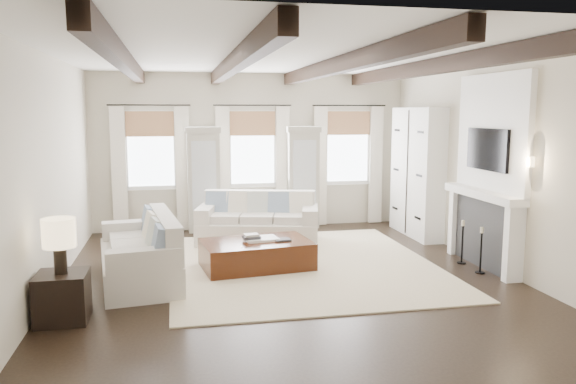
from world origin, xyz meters
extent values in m
plane|color=black|center=(0.00, 0.00, 0.00)|extent=(7.50, 7.50, 0.00)
cube|color=beige|center=(0.00, 3.75, 1.60)|extent=(6.50, 0.04, 3.20)
cube|color=beige|center=(0.00, -3.75, 1.60)|extent=(6.50, 0.04, 3.20)
cube|color=beige|center=(-3.25, 0.00, 1.60)|extent=(0.04, 7.50, 3.20)
cube|color=beige|center=(3.25, 0.00, 1.60)|extent=(0.04, 7.50, 3.20)
cube|color=white|center=(0.00, 0.00, 3.20)|extent=(6.50, 7.50, 0.04)
cube|color=black|center=(-2.20, 0.00, 3.08)|extent=(0.16, 7.40, 0.22)
cube|color=black|center=(-0.75, 0.00, 3.08)|extent=(0.16, 7.40, 0.22)
cube|color=black|center=(0.75, 0.00, 3.08)|extent=(0.16, 7.40, 0.22)
cube|color=black|center=(2.20, 0.00, 3.08)|extent=(0.16, 7.40, 0.22)
cube|color=white|center=(-2.05, 3.72, 1.65)|extent=(0.90, 0.03, 1.45)
cube|color=#A4724B|center=(-2.05, 3.66, 2.18)|extent=(0.94, 0.04, 0.50)
cube|color=white|center=(-2.67, 3.62, 1.27)|extent=(0.28, 0.08, 2.50)
cube|color=white|center=(-1.43, 3.62, 1.27)|extent=(0.28, 0.08, 2.50)
cylinder|color=black|center=(-2.05, 3.61, 2.55)|extent=(1.60, 0.02, 0.02)
cube|color=white|center=(0.00, 3.72, 1.65)|extent=(0.90, 0.03, 1.45)
cube|color=#A4724B|center=(0.00, 3.66, 2.18)|extent=(0.94, 0.04, 0.50)
cube|color=white|center=(-0.62, 3.62, 1.27)|extent=(0.28, 0.08, 2.50)
cube|color=white|center=(0.62, 3.62, 1.27)|extent=(0.28, 0.08, 2.50)
cylinder|color=black|center=(0.00, 3.61, 2.55)|extent=(1.60, 0.02, 0.02)
cube|color=white|center=(2.05, 3.72, 1.65)|extent=(0.90, 0.03, 1.45)
cube|color=#A4724B|center=(2.05, 3.66, 2.18)|extent=(0.94, 0.04, 0.50)
cube|color=white|center=(1.43, 3.62, 1.27)|extent=(0.28, 0.08, 2.50)
cube|color=white|center=(2.67, 3.62, 1.27)|extent=(0.28, 0.08, 2.50)
cylinder|color=black|center=(2.05, 3.61, 2.55)|extent=(1.60, 0.02, 0.02)
cube|color=#A5A091|center=(-1.02, 3.53, 1.00)|extent=(0.64, 0.38, 2.00)
cube|color=#B2B7BA|center=(-1.02, 3.33, 1.15)|extent=(0.48, 0.02, 1.40)
cube|color=#A5A091|center=(-1.02, 3.53, 2.06)|extent=(0.70, 0.42, 0.12)
cube|color=#A5A091|center=(1.02, 3.53, 1.00)|extent=(0.64, 0.38, 2.00)
cube|color=#B2B7BA|center=(1.02, 3.33, 1.15)|extent=(0.48, 0.02, 1.40)
cube|color=#A5A091|center=(1.02, 3.53, 2.06)|extent=(0.70, 0.42, 0.12)
cube|color=#242426|center=(3.16, 0.00, 0.55)|extent=(0.18, 1.50, 1.10)
cube|color=black|center=(3.13, 0.00, 0.40)|extent=(0.10, 0.90, 0.70)
cube|color=white|center=(3.12, -0.82, 0.55)|extent=(0.26, 0.14, 1.10)
cube|color=white|center=(3.12, 0.82, 0.55)|extent=(0.26, 0.14, 1.10)
cube|color=white|center=(3.09, 0.00, 1.16)|extent=(0.32, 1.90, 0.12)
cube|color=white|center=(3.20, 0.00, 2.10)|extent=(0.10, 1.90, 1.80)
cube|color=black|center=(3.13, 0.00, 1.85)|extent=(0.07, 1.10, 0.64)
cylinder|color=#FFD899|center=(3.15, -1.05, 1.75)|extent=(0.10, 0.10, 0.14)
cube|color=silver|center=(3.05, 2.35, 1.25)|extent=(0.40, 1.70, 2.50)
cube|color=black|center=(2.84, 2.35, 1.25)|extent=(0.01, 0.02, 2.40)
cube|color=beige|center=(0.36, 0.63, 0.01)|extent=(4.12, 4.58, 0.02)
cube|color=beige|center=(-0.11, 2.25, 0.21)|extent=(2.37, 1.50, 0.42)
cube|color=beige|center=(-0.02, 2.62, 0.68)|extent=(2.08, 0.74, 0.52)
cube|color=beige|center=(-1.04, 2.49, 0.55)|extent=(0.49, 0.98, 0.27)
cube|color=beige|center=(0.82, 2.01, 0.55)|extent=(0.49, 0.98, 0.27)
cube|color=beige|center=(-0.71, 2.35, 0.49)|extent=(0.72, 0.75, 0.15)
cube|color=beige|center=(-0.12, 2.20, 0.49)|extent=(0.72, 0.75, 0.15)
cube|color=beige|center=(0.47, 2.05, 0.49)|extent=(0.72, 0.75, 0.15)
cube|color=slate|center=(-0.82, 2.64, 0.71)|extent=(0.48, 0.33, 0.46)
cube|color=silver|center=(-0.44, 2.54, 0.71)|extent=(0.48, 0.33, 0.46)
cube|color=beige|center=(-0.06, 2.45, 0.71)|extent=(0.48, 0.33, 0.46)
cube|color=slate|center=(0.32, 2.35, 0.71)|extent=(0.48, 0.33, 0.46)
cube|color=silver|center=(0.70, 2.26, 0.71)|extent=(0.48, 0.33, 0.46)
cube|color=beige|center=(-2.14, 0.30, 0.21)|extent=(1.29, 2.33, 0.42)
cube|color=beige|center=(-1.75, 0.36, 0.69)|extent=(0.51, 2.12, 0.53)
cube|color=beige|center=(-2.27, 1.27, 0.56)|extent=(0.98, 0.40, 0.27)
cube|color=beige|center=(-2.01, -0.66, 0.56)|extent=(0.98, 0.40, 0.27)
cube|color=beige|center=(-2.27, 0.90, 0.50)|extent=(0.71, 0.67, 0.15)
cube|color=beige|center=(-2.19, 0.30, 0.50)|extent=(0.71, 0.67, 0.15)
cube|color=beige|center=(-2.11, -0.31, 0.50)|extent=(0.71, 0.67, 0.15)
cube|color=slate|center=(-2.04, 1.12, 0.72)|extent=(0.29, 0.47, 0.46)
cube|color=silver|center=(-1.97, 0.59, 0.72)|extent=(0.29, 0.47, 0.46)
cube|color=beige|center=(-1.90, 0.07, 0.72)|extent=(0.29, 0.47, 0.46)
cube|color=slate|center=(-1.83, -0.45, 0.72)|extent=(0.29, 0.47, 0.46)
cube|color=black|center=(-0.38, 0.60, 0.22)|extent=(1.77, 1.23, 0.43)
cube|color=white|center=(-0.29, 0.66, 0.45)|extent=(0.54, 0.44, 0.04)
cube|color=#262628|center=(-0.46, 0.62, 0.49)|extent=(0.28, 0.23, 0.04)
cube|color=beige|center=(-0.45, 0.63, 0.53)|extent=(0.24, 0.20, 0.03)
cube|color=#262628|center=(0.02, 0.54, 0.45)|extent=(0.26, 0.21, 0.03)
cube|color=black|center=(-2.91, -1.14, 0.29)|extent=(0.57, 0.57, 0.57)
cylinder|color=black|center=(-2.91, -1.14, 0.73)|extent=(0.15, 0.15, 0.31)
cylinder|color=#F9D89E|center=(-2.91, -1.14, 1.05)|extent=(0.37, 0.37, 0.33)
cube|color=black|center=(-1.10, 3.78, 0.27)|extent=(0.36, 0.36, 0.54)
cylinder|color=black|center=(-1.10, 3.78, 0.67)|extent=(0.13, 0.13, 0.27)
cylinder|color=#F9D89E|center=(-1.10, 3.78, 0.95)|extent=(0.32, 0.32, 0.29)
cylinder|color=black|center=(2.90, -0.34, 0.01)|extent=(0.14, 0.14, 0.02)
cylinder|color=black|center=(2.90, -0.34, 0.32)|extent=(0.03, 0.03, 0.63)
cylinder|color=beige|center=(2.90, -0.34, 0.67)|extent=(0.05, 0.05, 0.09)
cylinder|color=black|center=(2.90, 0.22, 0.01)|extent=(0.14, 0.14, 0.02)
cylinder|color=black|center=(2.90, 0.22, 0.31)|extent=(0.03, 0.03, 0.63)
cylinder|color=beige|center=(2.90, 0.22, 0.66)|extent=(0.05, 0.05, 0.09)
camera|label=1|loc=(-1.59, -7.82, 2.43)|focal=35.00mm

